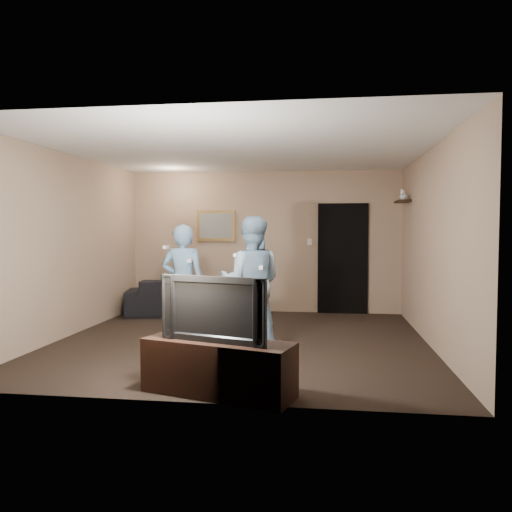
# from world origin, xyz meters

# --- Properties ---
(ground) EXTENTS (5.00, 5.00, 0.00)m
(ground) POSITION_xyz_m (0.00, 0.00, 0.00)
(ground) COLOR black
(ground) RESTS_ON ground
(ceiling) EXTENTS (5.00, 5.00, 0.04)m
(ceiling) POSITION_xyz_m (0.00, 0.00, 2.60)
(ceiling) COLOR silver
(ceiling) RESTS_ON wall_back
(wall_back) EXTENTS (5.00, 0.04, 2.60)m
(wall_back) POSITION_xyz_m (0.00, 2.50, 1.30)
(wall_back) COLOR tan
(wall_back) RESTS_ON ground
(wall_front) EXTENTS (5.00, 0.04, 2.60)m
(wall_front) POSITION_xyz_m (0.00, -2.50, 1.30)
(wall_front) COLOR tan
(wall_front) RESTS_ON ground
(wall_left) EXTENTS (0.04, 5.00, 2.60)m
(wall_left) POSITION_xyz_m (-2.50, 0.00, 1.30)
(wall_left) COLOR tan
(wall_left) RESTS_ON ground
(wall_right) EXTENTS (0.04, 5.00, 2.60)m
(wall_right) POSITION_xyz_m (2.50, 0.00, 1.30)
(wall_right) COLOR tan
(wall_right) RESTS_ON ground
(sofa) EXTENTS (2.36, 1.35, 0.65)m
(sofa) POSITION_xyz_m (-1.29, 2.01, 0.32)
(sofa) COLOR black
(sofa) RESTS_ON ground
(throw_pillow) EXTENTS (0.50, 0.32, 0.48)m
(throw_pillow) POSITION_xyz_m (-1.59, 2.01, 0.48)
(throw_pillow) COLOR #174739
(throw_pillow) RESTS_ON sofa
(painting_frame) EXTENTS (0.72, 0.05, 0.57)m
(painting_frame) POSITION_xyz_m (-0.90, 2.48, 1.60)
(painting_frame) COLOR olive
(painting_frame) RESTS_ON wall_back
(painting_canvas) EXTENTS (0.62, 0.01, 0.47)m
(painting_canvas) POSITION_xyz_m (-0.90, 2.45, 1.60)
(painting_canvas) COLOR slate
(painting_canvas) RESTS_ON painting_frame
(doorway) EXTENTS (0.90, 0.06, 2.00)m
(doorway) POSITION_xyz_m (1.45, 2.47, 1.00)
(doorway) COLOR black
(doorway) RESTS_ON ground
(light_switch) EXTENTS (0.08, 0.02, 0.12)m
(light_switch) POSITION_xyz_m (0.85, 2.48, 1.30)
(light_switch) COLOR silver
(light_switch) RESTS_ON wall_back
(wall_shelf) EXTENTS (0.20, 0.60, 0.03)m
(wall_shelf) POSITION_xyz_m (2.39, 1.80, 1.99)
(wall_shelf) COLOR black
(wall_shelf) RESTS_ON wall_right
(shelf_vase) EXTENTS (0.18, 0.18, 0.15)m
(shelf_vase) POSITION_xyz_m (2.39, 1.63, 2.08)
(shelf_vase) COLOR #B5B5BA
(shelf_vase) RESTS_ON wall_shelf
(shelf_figurine) EXTENTS (0.06, 0.06, 0.18)m
(shelf_figurine) POSITION_xyz_m (2.39, 1.84, 2.09)
(shelf_figurine) COLOR #B6B6BA
(shelf_figurine) RESTS_ON wall_shelf
(tv_console) EXTENTS (1.49, 0.83, 0.51)m
(tv_console) POSITION_xyz_m (0.16, -2.25, 0.25)
(tv_console) COLOR black
(tv_console) RESTS_ON ground
(television) EXTENTS (1.04, 0.42, 0.60)m
(television) POSITION_xyz_m (0.16, -2.25, 0.80)
(television) COLOR black
(television) RESTS_ON tv_console
(wii_player_left) EXTENTS (0.62, 0.51, 1.60)m
(wii_player_left) POSITION_xyz_m (-0.76, -0.23, 0.80)
(wii_player_left) COLOR #6791B3
(wii_player_left) RESTS_ON ground
(wii_player_right) EXTENTS (0.85, 0.67, 1.69)m
(wii_player_right) POSITION_xyz_m (0.19, -0.36, 0.85)
(wii_player_right) COLOR #91B7D4
(wii_player_right) RESTS_ON ground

